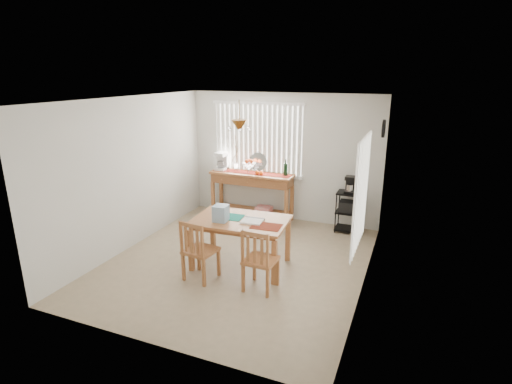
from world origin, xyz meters
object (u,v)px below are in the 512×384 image
at_px(dining_table, 241,225).
at_px(chair_left, 199,251).
at_px(sideboard, 252,184).
at_px(wire_cart, 349,208).
at_px(cart_items, 350,185).
at_px(chair_right, 259,260).

height_order(dining_table, chair_left, chair_left).
relative_size(sideboard, wire_cart, 2.22).
height_order(wire_cart, cart_items, cart_items).
relative_size(dining_table, chair_right, 1.62).
relative_size(cart_items, chair_left, 0.34).
bearing_deg(chair_left, sideboard, 95.92).
bearing_deg(chair_left, dining_table, 59.20).
bearing_deg(dining_table, chair_right, -46.93).
distance_m(dining_table, chair_left, 0.78).
bearing_deg(sideboard, wire_cart, 0.45).
distance_m(sideboard, wire_cart, 2.02).
xyz_separation_m(wire_cart, chair_left, (-1.72, -2.73, -0.01)).
relative_size(sideboard, cart_items, 5.38).
xyz_separation_m(dining_table, chair_left, (-0.38, -0.64, -0.23)).
relative_size(wire_cart, cart_items, 2.43).
bearing_deg(sideboard, chair_left, -84.08).
bearing_deg(dining_table, sideboard, 107.82).
xyz_separation_m(chair_left, chair_right, (0.94, 0.05, -0.00)).
relative_size(sideboard, chair_right, 1.86).
distance_m(sideboard, dining_table, 2.18).
relative_size(cart_items, chair_right, 0.35).
height_order(wire_cart, chair_left, chair_left).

